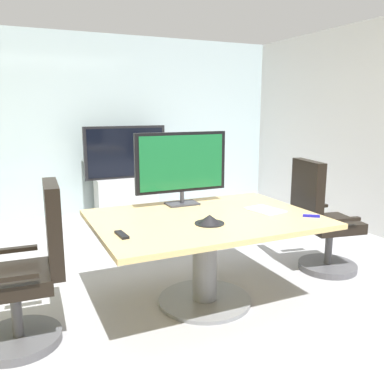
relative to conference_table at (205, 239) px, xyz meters
The scene contains 11 objects.
ground_plane 0.58m from the conference_table, 126.68° to the left, with size 7.42×7.42×0.00m, color #99999E.
wall_back_glass_partition 3.47m from the conference_table, 92.15° to the left, with size 5.81×0.10×2.61m, color #9EB2B7.
conference_table is the anchor object (origin of this frame).
office_chair_left 1.32m from the conference_table, behind, with size 0.61×0.58×1.09m.
office_chair_right 1.33m from the conference_table, ahead, with size 0.63×0.61×1.09m.
tv_monitor 0.71m from the conference_table, 90.75° to the left, with size 0.84×0.18×0.64m.
wall_display_unit 3.03m from the conference_table, 86.28° to the left, with size 1.20×0.36×1.31m.
conference_phone 0.30m from the conference_table, 107.64° to the right, with size 0.22×0.22×0.07m.
remote_control 0.78m from the conference_table, 163.66° to the right, with size 0.05×0.17×0.02m, color black.
whiteboard_marker 0.85m from the conference_table, 25.97° to the right, with size 0.13×0.02×0.02m, color #1919A5.
paper_notepad 0.58m from the conference_table, ahead, with size 0.21×0.30×0.01m, color white.
Camera 1 is at (-1.26, -2.94, 1.57)m, focal length 38.08 mm.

